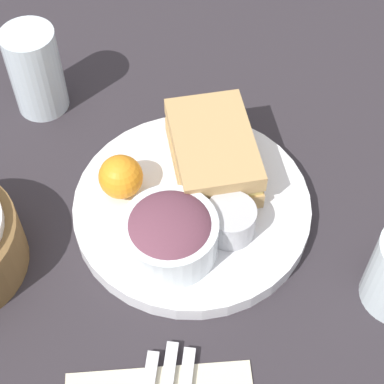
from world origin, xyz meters
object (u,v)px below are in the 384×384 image
at_px(dressing_cup, 230,221).
at_px(salad_bowl, 170,233).
at_px(sandwich, 213,152).
at_px(drink_glass, 36,71).
at_px(plate, 192,208).

bearing_deg(dressing_cup, salad_bowl, 104.95).
distance_m(sandwich, drink_glass, 0.26).
xyz_separation_m(plate, dressing_cup, (-0.04, -0.04, 0.03)).
xyz_separation_m(plate, salad_bowl, (-0.06, 0.03, 0.04)).
xyz_separation_m(salad_bowl, drink_glass, (0.25, 0.16, 0.01)).
distance_m(dressing_cup, drink_glass, 0.32).
relative_size(salad_bowl, dressing_cup, 1.86).
xyz_separation_m(sandwich, drink_glass, (0.14, 0.21, 0.01)).
height_order(plate, sandwich, sandwich).
height_order(salad_bowl, drink_glass, drink_glass).
bearing_deg(plate, salad_bowl, 154.95).
bearing_deg(dressing_cup, plate, 43.18).
height_order(dressing_cup, drink_glass, drink_glass).
bearing_deg(drink_glass, salad_bowl, -148.08).
bearing_deg(plate, drink_glass, 43.82).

